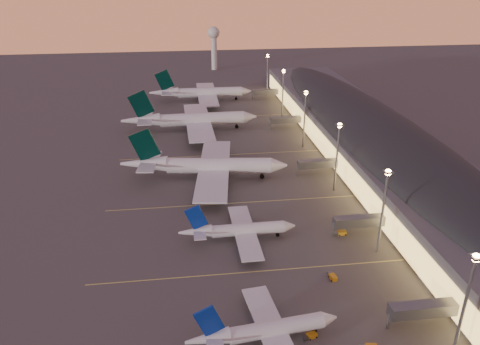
% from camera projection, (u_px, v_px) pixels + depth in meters
% --- Properties ---
extents(ground, '(700.00, 700.00, 0.00)m').
position_uv_depth(ground, '(254.00, 261.00, 130.56)').
color(ground, '#484543').
extents(airliner_narrow_south, '(34.41, 30.92, 12.28)m').
position_uv_depth(airliner_narrow_south, '(264.00, 330.00, 101.34)').
color(airliner_narrow_south, silver).
rests_on(airliner_narrow_south, ground).
extents(airliner_narrow_north, '(35.14, 31.27, 12.60)m').
position_uv_depth(airliner_narrow_north, '(238.00, 230.00, 139.39)').
color(airliner_narrow_north, silver).
rests_on(airliner_narrow_north, ground).
extents(airliner_wide_near, '(63.87, 58.66, 20.44)m').
position_uv_depth(airliner_wide_near, '(205.00, 166.00, 178.69)').
color(airliner_wide_near, silver).
rests_on(airliner_wide_near, ground).
extents(airliner_wide_mid, '(66.63, 60.50, 21.37)m').
position_uv_depth(airliner_wide_mid, '(190.00, 120.00, 230.60)').
color(airliner_wide_mid, silver).
rests_on(airliner_wide_mid, ground).
extents(airliner_wide_far, '(61.07, 55.40, 19.60)m').
position_uv_depth(airliner_wide_far, '(201.00, 93.00, 280.76)').
color(airliner_wide_far, silver).
rests_on(airliner_wide_far, ground).
extents(terminal_building, '(56.35, 255.00, 17.46)m').
position_uv_depth(terminal_building, '(370.00, 135.00, 199.92)').
color(terminal_building, '#4E4F53').
rests_on(terminal_building, ground).
extents(light_masts, '(2.20, 217.20, 25.90)m').
position_uv_depth(light_masts, '(318.00, 124.00, 186.51)').
color(light_masts, slate).
rests_on(light_masts, ground).
extents(radar_tower, '(9.00, 9.00, 32.50)m').
position_uv_depth(radar_tower, '(214.00, 41.00, 358.16)').
color(radar_tower, silver).
rests_on(radar_tower, ground).
extents(lane_markings, '(90.00, 180.36, 0.00)m').
position_uv_depth(lane_markings, '(236.00, 196.00, 166.76)').
color(lane_markings, '#D8C659').
rests_on(lane_markings, ground).
extents(baggage_tug_a, '(3.67, 2.28, 1.02)m').
position_uv_depth(baggage_tug_a, '(310.00, 336.00, 103.52)').
color(baggage_tug_a, orange).
rests_on(baggage_tug_a, ground).
extents(baggage_tug_c, '(3.98, 1.83, 1.18)m').
position_uv_depth(baggage_tug_c, '(340.00, 233.00, 143.06)').
color(baggage_tug_c, orange).
rests_on(baggage_tug_c, ground).
extents(baggage_tug_d, '(1.97, 3.86, 1.10)m').
position_uv_depth(baggage_tug_d, '(332.00, 276.00, 123.28)').
color(baggage_tug_d, orange).
rests_on(baggage_tug_d, ground).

